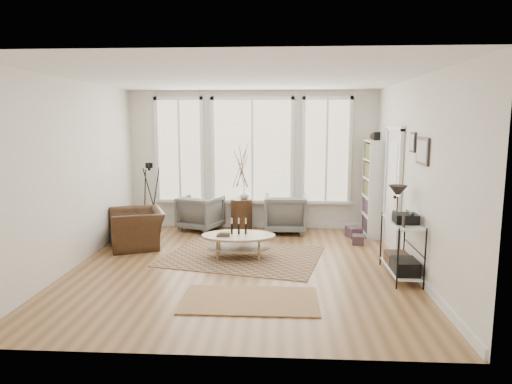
# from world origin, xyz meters

# --- Properties ---
(room) EXTENTS (5.50, 5.54, 2.90)m
(room) POSITION_xyz_m (0.02, 0.03, 1.43)
(room) COLOR #9A6E44
(room) RESTS_ON ground
(bay_window) EXTENTS (4.14, 0.12, 2.24)m
(bay_window) POSITION_xyz_m (0.00, 2.71, 1.61)
(bay_window) COLOR tan
(bay_window) RESTS_ON ground
(door) EXTENTS (0.09, 1.06, 2.22)m
(door) POSITION_xyz_m (2.57, 1.15, 1.12)
(door) COLOR silver
(door) RESTS_ON ground
(bookcase) EXTENTS (0.31, 0.85, 2.06)m
(bookcase) POSITION_xyz_m (2.44, 2.23, 0.96)
(bookcase) COLOR white
(bookcase) RESTS_ON ground
(low_shelf) EXTENTS (0.38, 1.08, 1.30)m
(low_shelf) POSITION_xyz_m (2.38, -0.30, 0.51)
(low_shelf) COLOR white
(low_shelf) RESTS_ON ground
(wall_art) EXTENTS (0.04, 0.88, 0.44)m
(wall_art) POSITION_xyz_m (2.58, -0.27, 1.88)
(wall_art) COLOR black
(wall_art) RESTS_ON ground
(rug_main) EXTENTS (2.88, 2.40, 0.01)m
(rug_main) POSITION_xyz_m (-0.03, 0.55, 0.01)
(rug_main) COLOR brown
(rug_main) RESTS_ON ground
(rug_runner) EXTENTS (1.73, 0.97, 0.01)m
(rug_runner) POSITION_xyz_m (0.23, -1.36, 0.01)
(rug_runner) COLOR brown
(rug_runner) RESTS_ON ground
(coffee_table) EXTENTS (1.26, 0.84, 0.56)m
(coffee_table) POSITION_xyz_m (-0.09, 0.51, 0.30)
(coffee_table) COLOR tan
(coffee_table) RESTS_ON ground
(armchair_left) EXTENTS (1.01, 1.03, 0.72)m
(armchair_left) POSITION_xyz_m (-1.07, 2.45, 0.36)
(armchair_left) COLOR slate
(armchair_left) RESTS_ON ground
(armchair_right) EXTENTS (0.84, 0.87, 0.78)m
(armchair_right) POSITION_xyz_m (0.71, 2.33, 0.39)
(armchair_right) COLOR slate
(armchair_right) RESTS_ON ground
(side_table) EXTENTS (0.44, 0.44, 1.87)m
(side_table) POSITION_xyz_m (-0.21, 2.43, 0.90)
(side_table) COLOR #3B2516
(side_table) RESTS_ON ground
(vase) EXTENTS (0.26, 0.26, 0.22)m
(vase) POSITION_xyz_m (-0.15, 2.43, 0.78)
(vase) COLOR silver
(vase) RESTS_ON side_table
(accent_chair) EXTENTS (1.31, 1.24, 0.67)m
(accent_chair) POSITION_xyz_m (-1.99, 1.08, 0.34)
(accent_chair) COLOR #3B2516
(accent_chair) RESTS_ON ground
(tripod_camera) EXTENTS (0.51, 0.51, 1.44)m
(tripod_camera) POSITION_xyz_m (-2.04, 2.10, 0.66)
(tripod_camera) COLOR black
(tripod_camera) RESTS_ON ground
(book_stack_near) EXTENTS (0.32, 0.37, 0.20)m
(book_stack_near) POSITION_xyz_m (2.05, 1.99, 0.10)
(book_stack_near) COLOR brown
(book_stack_near) RESTS_ON ground
(book_stack_far) EXTENTS (0.24, 0.29, 0.17)m
(book_stack_far) POSITION_xyz_m (2.05, 1.47, 0.08)
(book_stack_far) COLOR brown
(book_stack_far) RESTS_ON ground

